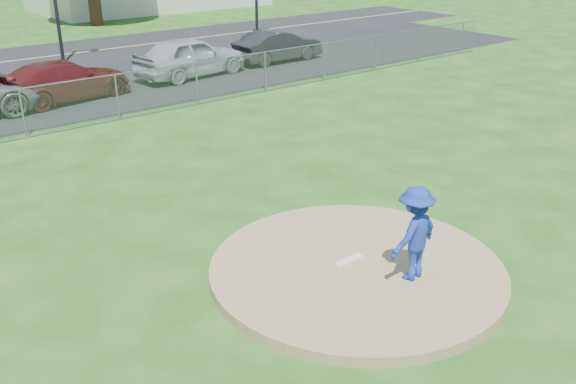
% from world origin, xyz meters
% --- Properties ---
extents(ground, '(120.00, 120.00, 0.00)m').
position_xyz_m(ground, '(0.00, 10.00, 0.00)').
color(ground, '#1C4D10').
rests_on(ground, ground).
extents(pitchers_mound, '(5.40, 5.40, 0.20)m').
position_xyz_m(pitchers_mound, '(0.00, 0.00, 0.10)').
color(pitchers_mound, '#997C54').
rests_on(pitchers_mound, ground).
extents(pitching_rubber, '(0.60, 0.15, 0.04)m').
position_xyz_m(pitching_rubber, '(0.00, 0.20, 0.22)').
color(pitching_rubber, white).
rests_on(pitching_rubber, pitchers_mound).
extents(chain_link_fence, '(40.00, 0.06, 1.50)m').
position_xyz_m(chain_link_fence, '(0.00, 12.00, 0.75)').
color(chain_link_fence, gray).
rests_on(chain_link_fence, ground).
extents(parking_lot, '(50.00, 8.00, 0.01)m').
position_xyz_m(parking_lot, '(0.00, 16.50, 0.01)').
color(parking_lot, black).
rests_on(parking_lot, ground).
extents(pitcher, '(1.17, 0.74, 1.71)m').
position_xyz_m(pitcher, '(0.46, -0.89, 1.06)').
color(pitcher, navy).
rests_on(pitcher, pitchers_mound).
extents(parked_car_darkred, '(5.17, 2.76, 1.43)m').
position_xyz_m(parked_car_darkred, '(0.61, 15.54, 0.72)').
color(parked_car_darkred, '#5C1718').
rests_on(parked_car_darkred, parking_lot).
extents(parked_car_pearl, '(5.07, 2.55, 1.66)m').
position_xyz_m(parked_car_pearl, '(6.13, 15.99, 0.84)').
color(parked_car_pearl, '#B8BABC').
rests_on(parked_car_pearl, parking_lot).
extents(parked_car_charcoal, '(4.31, 1.58, 1.41)m').
position_xyz_m(parked_car_charcoal, '(10.85, 16.14, 0.71)').
color(parked_car_charcoal, '#232325').
rests_on(parked_car_charcoal, parking_lot).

